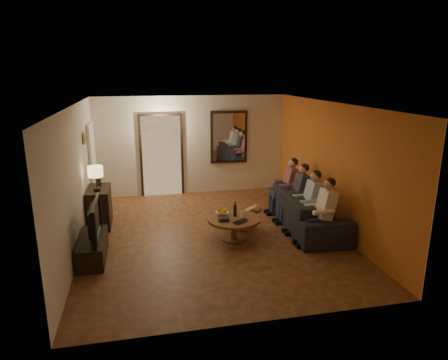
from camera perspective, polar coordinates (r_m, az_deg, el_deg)
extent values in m
cube|color=#442412|center=(8.14, -1.64, -7.81)|extent=(5.00, 6.00, 0.01)
cube|color=white|center=(7.52, -1.79, 10.75)|extent=(5.00, 6.00, 0.01)
cube|color=beige|center=(10.63, -4.63, 4.93)|extent=(5.00, 0.02, 2.60)
cube|color=beige|center=(4.95, 4.60, -7.16)|extent=(5.00, 0.02, 2.60)
cube|color=beige|center=(7.70, -20.33, 0.10)|extent=(0.02, 6.00, 2.60)
cube|color=beige|center=(8.52, 15.06, 1.91)|extent=(0.02, 6.00, 2.60)
cube|color=#BE5C20|center=(8.52, 15.00, 1.91)|extent=(0.01, 6.00, 2.60)
cube|color=#FFE0A5|center=(10.59, -8.89, 3.38)|extent=(1.00, 0.06, 2.10)
cube|color=black|center=(10.58, -8.89, 3.37)|extent=(1.12, 0.04, 2.22)
cube|color=silver|center=(10.64, -7.52, 2.66)|extent=(0.45, 0.03, 1.70)
cube|color=black|center=(10.73, 0.70, 6.16)|extent=(1.00, 0.05, 1.40)
cube|color=white|center=(10.70, 0.74, 6.13)|extent=(0.86, 0.02, 1.26)
cube|color=white|center=(9.98, -18.20, 1.90)|extent=(0.06, 0.85, 2.04)
cube|color=#B28C33|center=(8.85, -19.34, 5.69)|extent=(0.03, 0.28, 0.24)
cube|color=brown|center=(8.85, -19.24, 5.69)|extent=(0.01, 0.22, 0.18)
cube|color=black|center=(8.87, -17.35, -3.71)|extent=(0.45, 0.93, 0.83)
cube|color=black|center=(7.44, -18.28, -9.26)|extent=(0.45, 1.20, 0.40)
imported|color=black|center=(7.24, -18.62, -5.47)|extent=(1.13, 0.15, 0.65)
imported|color=black|center=(8.61, 11.81, -4.19)|extent=(2.62, 1.17, 0.75)
cylinder|color=brown|center=(7.83, 1.38, -7.00)|extent=(1.06, 1.06, 0.45)
imported|color=white|center=(7.90, -0.25, -4.79)|extent=(0.26, 0.26, 0.06)
cylinder|color=silver|center=(7.81, 2.60, -4.89)|extent=(0.06, 0.06, 0.10)
imported|color=black|center=(7.51, 2.64, -6.04)|extent=(0.39, 0.36, 0.03)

